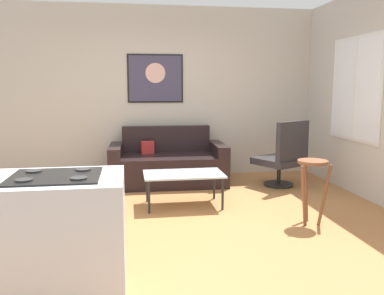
{
  "coord_description": "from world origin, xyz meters",
  "views": [
    {
      "loc": [
        -0.53,
        -4.32,
        1.51
      ],
      "look_at": [
        0.29,
        0.9,
        0.7
      ],
      "focal_mm": 37.71,
      "sensor_mm": 36.0,
      "label": 1
    }
  ],
  "objects_px": {
    "coffee_table": "(184,176)",
    "wall_painting": "(155,78)",
    "armchair": "(284,156)",
    "couch": "(168,165)",
    "bar_stool": "(312,175)"
  },
  "relations": [
    {
      "from": "armchair",
      "to": "wall_painting",
      "type": "distance_m",
      "value": 2.42
    },
    {
      "from": "bar_stool",
      "to": "wall_painting",
      "type": "height_order",
      "value": "wall_painting"
    },
    {
      "from": "couch",
      "to": "armchair",
      "type": "bearing_deg",
      "value": -16.45
    },
    {
      "from": "coffee_table",
      "to": "wall_painting",
      "type": "distance_m",
      "value": 2.19
    },
    {
      "from": "couch",
      "to": "armchair",
      "type": "relative_size",
      "value": 1.79
    },
    {
      "from": "armchair",
      "to": "coffee_table",
      "type": "bearing_deg",
      "value": -155.82
    },
    {
      "from": "coffee_table",
      "to": "bar_stool",
      "type": "height_order",
      "value": "bar_stool"
    },
    {
      "from": "coffee_table",
      "to": "wall_painting",
      "type": "relative_size",
      "value": 1.1
    },
    {
      "from": "coffee_table",
      "to": "armchair",
      "type": "relative_size",
      "value": 0.99
    },
    {
      "from": "armchair",
      "to": "wall_painting",
      "type": "bearing_deg",
      "value": 150.03
    },
    {
      "from": "coffee_table",
      "to": "bar_stool",
      "type": "relative_size",
      "value": 1.4
    },
    {
      "from": "wall_painting",
      "to": "armchair",
      "type": "bearing_deg",
      "value": -29.97
    },
    {
      "from": "couch",
      "to": "bar_stool",
      "type": "relative_size",
      "value": 2.52
    },
    {
      "from": "armchair",
      "to": "wall_painting",
      "type": "height_order",
      "value": "wall_painting"
    },
    {
      "from": "armchair",
      "to": "wall_painting",
      "type": "xyz_separation_m",
      "value": [
        -1.84,
        1.06,
        1.16
      ]
    }
  ]
}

